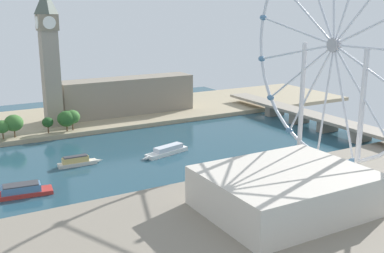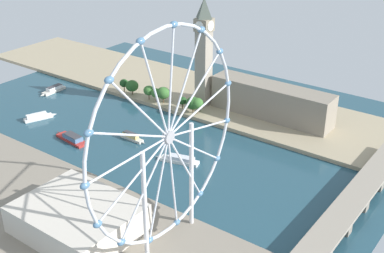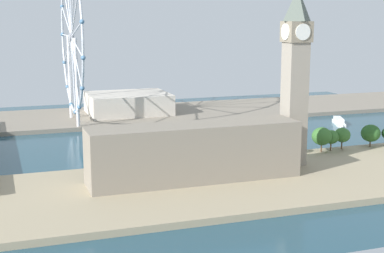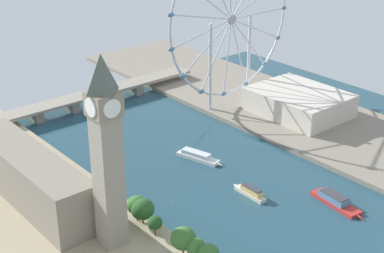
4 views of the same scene
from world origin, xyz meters
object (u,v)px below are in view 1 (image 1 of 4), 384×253
object	(u,v)px
river_bridge	(313,117)
clock_tower	(50,56)
riverside_hall	(285,190)
tour_boat_2	(167,151)
tour_boat_1	(77,161)
parliament_block	(128,96)
tour_boat_3	(19,191)
ferris_wheel	(334,47)

from	to	relation	value
river_bridge	clock_tower	bearing A→B (deg)	-117.23
riverside_hall	river_bridge	bearing A→B (deg)	132.13
clock_tower	tour_boat_2	xyz separation A→B (m)	(88.17, 41.87, -48.25)
river_bridge	tour_boat_1	xyz separation A→B (m)	(-0.01, -167.94, -4.58)
tour_boat_2	parliament_block	bearing A→B (deg)	-115.09
tour_boat_1	tour_boat_3	xyz separation A→B (m)	(28.07, -34.83, -0.09)
parliament_block	tour_boat_1	world-z (taller)	parliament_block
parliament_block	tour_boat_2	bearing A→B (deg)	-9.69
ferris_wheel	river_bridge	xyz separation A→B (m)	(-79.03, 67.64, -57.22)
river_bridge	tour_boat_1	world-z (taller)	river_bridge
parliament_block	tour_boat_1	distance (m)	116.15
ferris_wheel	tour_boat_3	bearing A→B (deg)	-110.66
river_bridge	tour_boat_3	bearing A→B (deg)	-82.12
riverside_hall	tour_boat_2	bearing A→B (deg)	-177.38
river_bridge	tour_boat_1	size ratio (longest dim) A/B	7.68
riverside_hall	tour_boat_3	world-z (taller)	riverside_hall
tour_boat_3	river_bridge	bearing A→B (deg)	-165.34
clock_tower	parliament_block	size ratio (longest dim) A/B	0.89
ferris_wheel	tour_boat_2	xyz separation A→B (m)	(-73.06, -50.23, -62.00)
parliament_block	tour_boat_3	bearing A→B (deg)	-39.93
parliament_block	tour_boat_1	xyz separation A→B (m)	(93.72, -67.10, -14.26)
tour_boat_2	river_bridge	bearing A→B (deg)	167.50
ferris_wheel	clock_tower	bearing A→B (deg)	-150.26
tour_boat_2	clock_tower	bearing A→B (deg)	-80.00
tour_boat_1	tour_boat_3	size ratio (longest dim) A/B	0.68
tour_boat_3	ferris_wheel	bearing A→B (deg)	166.12
riverside_hall	parliament_block	bearing A→B (deg)	176.33
riverside_hall	tour_boat_1	xyz separation A→B (m)	(-102.61, -54.50, -8.81)
river_bridge	ferris_wheel	bearing A→B (deg)	-40.56
ferris_wheel	tour_boat_2	world-z (taller)	ferris_wheel
parliament_block	ferris_wheel	size ratio (longest dim) A/B	0.87
river_bridge	tour_boat_2	xyz separation A→B (m)	(5.97, -117.87, -4.78)
clock_tower	ferris_wheel	xyz separation A→B (m)	(161.23, 92.10, 13.75)
river_bridge	tour_boat_2	bearing A→B (deg)	-87.10
parliament_block	tour_boat_2	world-z (taller)	parliament_block
tour_boat_3	riverside_hall	bearing A→B (deg)	146.94
clock_tower	tour_boat_3	size ratio (longest dim) A/B	2.59
riverside_hall	tour_boat_3	bearing A→B (deg)	-129.84
riverside_hall	tour_boat_2	size ratio (longest dim) A/B	1.96
parliament_block	tour_boat_2	distance (m)	102.17
tour_boat_1	tour_boat_3	bearing A→B (deg)	-139.73
tour_boat_1	tour_boat_2	world-z (taller)	tour_boat_1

